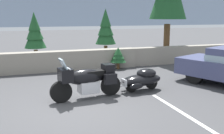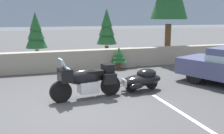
% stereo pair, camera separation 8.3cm
% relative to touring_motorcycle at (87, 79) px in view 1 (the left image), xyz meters
% --- Properties ---
extents(ground_plane, '(80.00, 80.00, 0.00)m').
position_rel_touring_motorcycle_xyz_m(ground_plane, '(-0.53, -0.63, -0.62)').
color(ground_plane, '#424244').
extents(stone_guard_wall, '(24.00, 0.62, 0.94)m').
position_rel_touring_motorcycle_xyz_m(stone_guard_wall, '(-0.36, 4.56, -0.16)').
color(stone_guard_wall, gray).
rests_on(stone_guard_wall, ground).
extents(distant_ridgeline, '(240.00, 80.00, 16.00)m').
position_rel_touring_motorcycle_xyz_m(distant_ridgeline, '(-0.53, 94.56, 7.38)').
color(distant_ridgeline, '#8C9EB7').
rests_on(distant_ridgeline, ground).
extents(touring_motorcycle, '(2.31, 0.94, 1.33)m').
position_rel_touring_motorcycle_xyz_m(touring_motorcycle, '(0.00, 0.00, 0.00)').
color(touring_motorcycle, black).
rests_on(touring_motorcycle, ground).
extents(car_shaped_trailer, '(2.23, 0.93, 0.76)m').
position_rel_touring_motorcycle_xyz_m(car_shaped_trailer, '(2.03, 0.29, -0.21)').
color(car_shaped_trailer, black).
rests_on(car_shaped_trailer, ground).
extents(pine_tree_secondary, '(1.17, 1.17, 2.97)m').
position_rel_touring_motorcycle_xyz_m(pine_tree_secondary, '(2.63, 6.58, 1.23)').
color(pine_tree_secondary, brown).
rests_on(pine_tree_secondary, ground).
extents(pine_tree_far_right, '(1.13, 1.13, 2.75)m').
position_rel_touring_motorcycle_xyz_m(pine_tree_far_right, '(-1.25, 6.49, 1.10)').
color(pine_tree_far_right, brown).
rests_on(pine_tree_far_right, ground).
extents(pine_sapling_near, '(0.78, 0.78, 1.06)m').
position_rel_touring_motorcycle_xyz_m(pine_sapling_near, '(2.49, 4.06, 0.04)').
color(pine_sapling_near, brown).
rests_on(pine_sapling_near, ground).
extents(parking_stripe_marker, '(0.12, 3.60, 0.01)m').
position_rel_touring_motorcycle_xyz_m(parking_stripe_marker, '(2.16, -2.13, -0.62)').
color(parking_stripe_marker, silver).
rests_on(parking_stripe_marker, ground).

